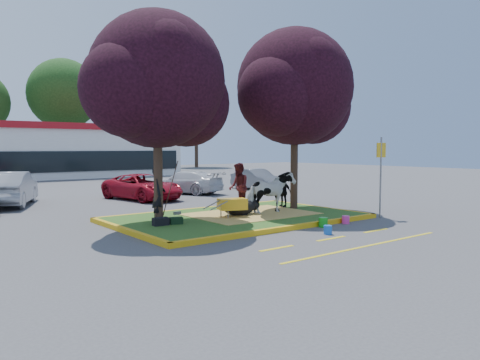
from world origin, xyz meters
TOP-DOWN VIEW (x-y plane):
  - ground at (0.00, 0.00)m, footprint 90.00×90.00m
  - median_island at (0.00, 0.00)m, footprint 8.00×5.00m
  - curb_near at (0.00, -2.58)m, footprint 8.30×0.16m
  - curb_far at (0.00, 2.58)m, footprint 8.30×0.16m
  - curb_left at (-4.08, 0.00)m, footprint 0.16×5.30m
  - curb_right at (4.08, 0.00)m, footprint 0.16×5.30m
  - straw_bedding at (0.60, 0.00)m, footprint 4.20×3.00m
  - tree_purple_left at (-2.78, 0.38)m, footprint 5.06×4.20m
  - tree_purple_right at (2.92, 0.18)m, footprint 5.30×4.40m
  - fire_lane_stripe_a at (-2.00, -4.20)m, footprint 1.10×0.12m
  - fire_lane_stripe_b at (0.00, -4.20)m, footprint 1.10×0.12m
  - fire_lane_stripe_c at (2.00, -4.20)m, footprint 1.10×0.12m
  - fire_lane_long at (0.00, -5.40)m, footprint 6.00×0.10m
  - retail_building at (2.00, 27.98)m, footprint 20.40×8.40m
  - treeline at (1.23, 37.61)m, footprint 46.58×7.80m
  - cow at (1.28, -0.26)m, footprint 1.81×0.92m
  - calf at (0.13, 0.03)m, footprint 1.44×1.09m
  - handler at (-2.76, 0.45)m, footprint 0.69×0.75m
  - visitor_a at (0.81, 0.97)m, footprint 0.98×1.07m
  - visitor_b at (2.86, 0.76)m, footprint 0.44×0.74m
  - wheelbarrow at (-0.35, -0.19)m, footprint 1.66×0.82m
  - gear_bag_dark at (-3.05, -0.20)m, footprint 0.49×0.30m
  - gear_bag_green at (-2.55, -0.24)m, footprint 0.44×0.34m
  - sign_post at (4.30, -2.70)m, footprint 0.40×0.11m
  - bucket_green at (1.23, -2.80)m, footprint 0.36×0.36m
  - bucket_pink at (2.31, -2.80)m, footprint 0.30×0.30m
  - bucket_blue at (0.42, -3.71)m, footprint 0.24×0.24m
  - car_silver at (-5.24, 9.06)m, footprint 3.15×4.69m
  - car_red at (0.24, 7.74)m, footprint 2.79×4.70m
  - car_white at (3.43, 9.02)m, footprint 3.21×4.55m
  - car_grey at (7.82, 8.32)m, footprint 1.54×3.79m

SIDE VIEW (x-z plane):
  - ground at x=0.00m, z-range 0.00..0.00m
  - fire_lane_stripe_a at x=-2.00m, z-range 0.00..0.01m
  - fire_lane_stripe_b at x=0.00m, z-range 0.00..0.01m
  - fire_lane_stripe_c at x=2.00m, z-range 0.00..0.01m
  - fire_lane_long at x=0.00m, z-range 0.00..0.01m
  - median_island at x=0.00m, z-range 0.00..0.15m
  - curb_near at x=0.00m, z-range 0.00..0.15m
  - curb_far at x=0.00m, z-range 0.00..0.15m
  - curb_left at x=-4.08m, z-range 0.00..0.15m
  - curb_right at x=4.08m, z-range 0.00..0.15m
  - bucket_blue at x=0.42m, z-range 0.00..0.26m
  - bucket_pink at x=2.31m, z-range 0.00..0.26m
  - bucket_green at x=1.23m, z-range 0.00..0.30m
  - straw_bedding at x=0.60m, z-range 0.15..0.16m
  - gear_bag_green at x=-2.55m, z-range 0.15..0.36m
  - gear_bag_dark at x=-3.05m, z-range 0.15..0.39m
  - calf at x=0.13m, z-range 0.15..0.71m
  - wheelbarrow at x=-0.35m, z-range 0.27..0.89m
  - car_red at x=0.24m, z-range 0.00..1.22m
  - car_grey at x=7.82m, z-range 0.00..1.22m
  - car_white at x=3.43m, z-range 0.00..1.22m
  - car_silver at x=-5.24m, z-range 0.00..1.46m
  - visitor_b at x=2.86m, z-range 0.15..1.33m
  - cow at x=1.28m, z-range 0.15..1.64m
  - handler at x=-2.76m, z-range 0.15..1.87m
  - visitor_a at x=0.81m, z-range 0.15..1.92m
  - sign_post at x=4.30m, z-range 0.36..3.21m
  - retail_building at x=2.00m, z-range 0.05..4.45m
  - tree_purple_left at x=-2.78m, z-range 1.10..7.61m
  - tree_purple_right at x=2.92m, z-range 1.15..7.97m
  - treeline at x=1.23m, z-range 0.42..15.05m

